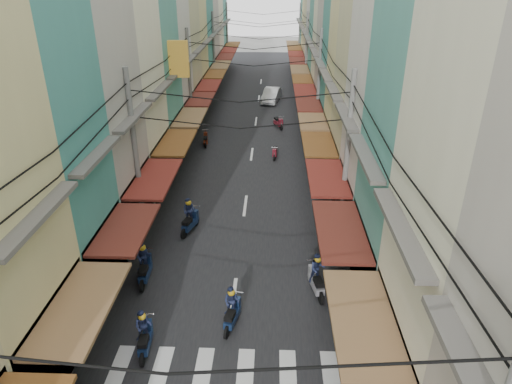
% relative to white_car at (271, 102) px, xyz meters
% --- Properties ---
extents(ground, '(160.00, 160.00, 0.00)m').
position_rel_white_car_xyz_m(ground, '(-1.30, -28.71, 0.00)').
color(ground, slate).
rests_on(ground, ground).
extents(road, '(10.00, 80.00, 0.02)m').
position_rel_white_car_xyz_m(road, '(-1.30, -8.71, 0.01)').
color(road, black).
rests_on(road, ground).
extents(sidewalk_left, '(3.00, 80.00, 0.06)m').
position_rel_white_car_xyz_m(sidewalk_left, '(-7.80, -8.71, 0.03)').
color(sidewalk_left, gray).
rests_on(sidewalk_left, ground).
extents(sidewalk_right, '(3.00, 80.00, 0.06)m').
position_rel_white_car_xyz_m(sidewalk_right, '(5.20, -8.71, 0.03)').
color(sidewalk_right, gray).
rests_on(sidewalk_right, ground).
extents(crosswalk, '(7.55, 2.40, 0.01)m').
position_rel_white_car_xyz_m(crosswalk, '(-1.30, -34.71, 0.03)').
color(crosswalk, silver).
rests_on(crosswalk, ground).
extents(building_row_left, '(7.80, 67.67, 23.70)m').
position_rel_white_car_xyz_m(building_row_left, '(-9.22, -12.15, 9.78)').
color(building_row_left, silver).
rests_on(building_row_left, ground).
extents(building_row_right, '(7.80, 68.98, 22.59)m').
position_rel_white_car_xyz_m(building_row_right, '(6.62, -12.27, 9.41)').
color(building_row_right, teal).
rests_on(building_row_right, ground).
extents(utility_poles, '(10.20, 66.13, 8.20)m').
position_rel_white_car_xyz_m(utility_poles, '(-1.30, -13.70, 6.59)').
color(utility_poles, slate).
rests_on(utility_poles, ground).
extents(white_car, '(5.09, 2.71, 1.71)m').
position_rel_white_car_xyz_m(white_car, '(0.00, 0.00, 0.00)').
color(white_car, silver).
rests_on(white_car, ground).
extents(bicycle, '(1.70, 1.02, 1.10)m').
position_rel_white_car_xyz_m(bicycle, '(5.59, -30.70, 0.00)').
color(bicycle, black).
rests_on(bicycle, ground).
extents(moving_scooters, '(7.68, 27.01, 1.88)m').
position_rel_white_car_xyz_m(moving_scooters, '(-2.21, -26.64, 0.54)').
color(moving_scooters, black).
rests_on(moving_scooters, ground).
extents(parked_scooters, '(12.68, 14.70, 1.01)m').
position_rel_white_car_xyz_m(parked_scooters, '(3.14, -32.10, 0.48)').
color(parked_scooters, black).
rests_on(parked_scooters, ground).
extents(pedestrians, '(13.30, 25.32, 2.19)m').
position_rel_white_car_xyz_m(pedestrians, '(-5.10, -26.11, 1.05)').
color(pedestrians, '#29202B').
rests_on(pedestrians, ground).
extents(market_umbrella, '(2.12, 2.12, 2.24)m').
position_rel_white_car_xyz_m(market_umbrella, '(5.90, -29.62, 1.97)').
color(market_umbrella, '#B2B2B7').
rests_on(market_umbrella, ground).
extents(traffic_sign, '(0.10, 0.62, 2.81)m').
position_rel_white_car_xyz_m(traffic_sign, '(4.04, -34.62, 2.03)').
color(traffic_sign, slate).
rests_on(traffic_sign, ground).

